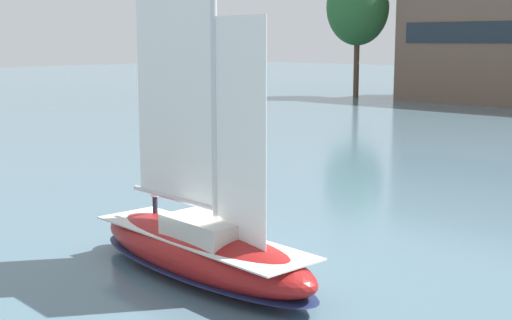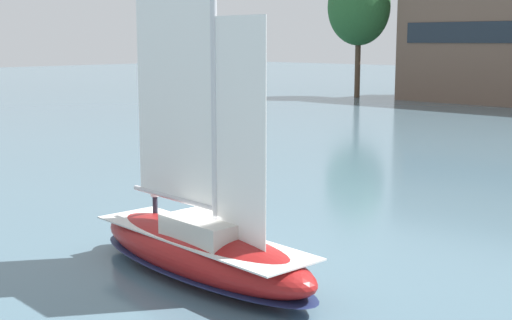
# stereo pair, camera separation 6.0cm
# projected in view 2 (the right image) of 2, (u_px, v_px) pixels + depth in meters

# --- Properties ---
(ground_plane) EXTENTS (400.00, 400.00, 0.00)m
(ground_plane) POSITION_uv_depth(u_px,v_px,m) (201.00, 276.00, 26.39)
(ground_plane) COLOR slate
(tree_shore_left) EXTENTS (9.40, 9.40, 19.36)m
(tree_shore_left) POSITION_uv_depth(u_px,v_px,m) (359.00, 7.00, 107.01)
(tree_shore_left) COLOR #4C3828
(tree_shore_left) RESTS_ON ground
(sailboat_main) EXTENTS (11.79, 4.12, 15.89)m
(sailboat_main) POSITION_uv_depth(u_px,v_px,m) (200.00, 244.00, 26.17)
(sailboat_main) COLOR maroon
(sailboat_main) RESTS_ON ground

